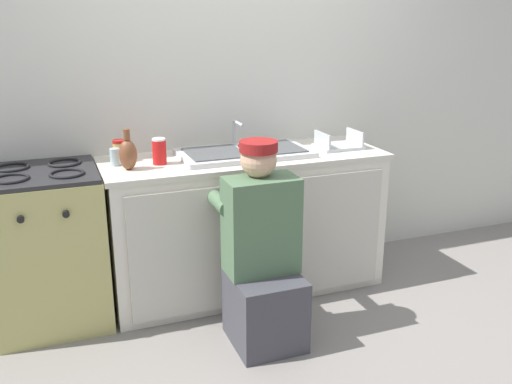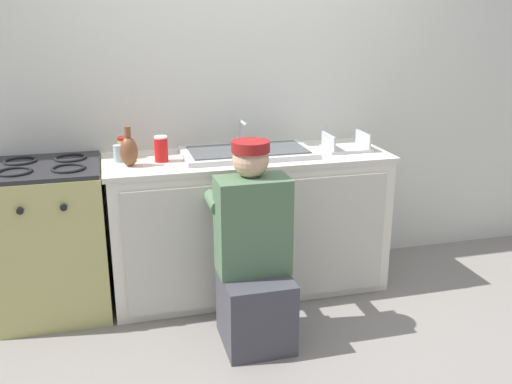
% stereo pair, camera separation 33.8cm
% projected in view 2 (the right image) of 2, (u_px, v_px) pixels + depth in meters
% --- Properties ---
extents(ground_plane, '(12.00, 12.00, 0.00)m').
position_uv_depth(ground_plane, '(260.00, 306.00, 3.50)').
color(ground_plane, gray).
extents(back_wall, '(6.00, 0.10, 2.50)m').
position_uv_depth(back_wall, '(235.00, 89.00, 3.72)').
color(back_wall, silver).
rests_on(back_wall, ground_plane).
extents(counter_cabinet, '(1.71, 0.62, 0.86)m').
position_uv_depth(counter_cabinet, '(248.00, 225.00, 3.64)').
color(counter_cabinet, silver).
rests_on(counter_cabinet, ground_plane).
extents(countertop, '(1.75, 0.62, 0.03)m').
position_uv_depth(countertop, '(248.00, 158.00, 3.52)').
color(countertop, beige).
rests_on(countertop, counter_cabinet).
extents(sink_double_basin, '(0.80, 0.44, 0.19)m').
position_uv_depth(sink_double_basin, '(248.00, 152.00, 3.51)').
color(sink_double_basin, silver).
rests_on(sink_double_basin, countertop).
extents(stove_range, '(0.62, 0.62, 0.92)m').
position_uv_depth(stove_range, '(52.00, 239.00, 3.35)').
color(stove_range, tan).
rests_on(stove_range, ground_plane).
extents(plumber_person, '(0.42, 0.61, 1.10)m').
position_uv_depth(plumber_person, '(254.00, 262.00, 3.03)').
color(plumber_person, '#3F3F47').
rests_on(plumber_person, ground_plane).
extents(soda_cup_red, '(0.08, 0.08, 0.15)m').
position_uv_depth(soda_cup_red, '(161.00, 149.00, 3.34)').
color(soda_cup_red, red).
rests_on(soda_cup_red, countertop).
extents(water_glass, '(0.06, 0.06, 0.10)m').
position_uv_depth(water_glass, '(118.00, 153.00, 3.34)').
color(water_glass, '#ADC6CC').
rests_on(water_glass, countertop).
extents(spice_bottle_red, '(0.04, 0.04, 0.10)m').
position_uv_depth(spice_bottle_red, '(161.00, 147.00, 3.50)').
color(spice_bottle_red, red).
rests_on(spice_bottle_red, countertop).
extents(dish_rack_tray, '(0.28, 0.22, 0.11)m').
position_uv_depth(dish_rack_tray, '(346.00, 146.00, 3.63)').
color(dish_rack_tray, '#B2B7BC').
rests_on(dish_rack_tray, countertop).
extents(vase_decorative, '(0.10, 0.10, 0.23)m').
position_uv_depth(vase_decorative, '(129.00, 151.00, 3.24)').
color(vase_decorative, brown).
rests_on(vase_decorative, countertop).
extents(condiment_jar, '(0.07, 0.07, 0.13)m').
position_uv_depth(condiment_jar, '(124.00, 147.00, 3.43)').
color(condiment_jar, '#DBB760').
rests_on(condiment_jar, countertop).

